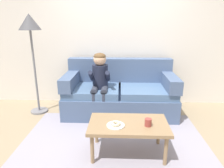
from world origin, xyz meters
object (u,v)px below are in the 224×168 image
object	(u,v)px
coffee_table	(128,126)
donut	(116,123)
mug	(148,122)
person_child	(100,79)
floor_lamp	(30,31)
couch	(120,94)

from	to	relation	value
coffee_table	donut	world-z (taller)	donut
coffee_table	mug	distance (m)	0.25
person_child	floor_lamp	size ratio (longest dim) A/B	0.64
floor_lamp	donut	bearing A→B (deg)	-41.20
person_child	donut	world-z (taller)	person_child
couch	coffee_table	size ratio (longest dim) A/B	2.02
couch	person_child	xyz separation A→B (m)	(-0.33, -0.21, 0.33)
person_child	couch	bearing A→B (deg)	31.85
donut	mug	bearing A→B (deg)	2.64
coffee_table	person_child	distance (m)	1.16
person_child	mug	world-z (taller)	person_child
couch	floor_lamp	world-z (taller)	floor_lamp
person_child	donut	xyz separation A→B (m)	(0.29, -1.11, -0.22)
donut	floor_lamp	bearing A→B (deg)	138.80
donut	floor_lamp	size ratio (longest dim) A/B	0.07
person_child	mug	bearing A→B (deg)	-58.61
couch	person_child	world-z (taller)	person_child
couch	donut	size ratio (longest dim) A/B	15.99
person_child	mug	size ratio (longest dim) A/B	12.24
floor_lamp	person_child	bearing A→B (deg)	-7.31
coffee_table	donut	distance (m)	0.19
coffee_table	donut	size ratio (longest dim) A/B	7.91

